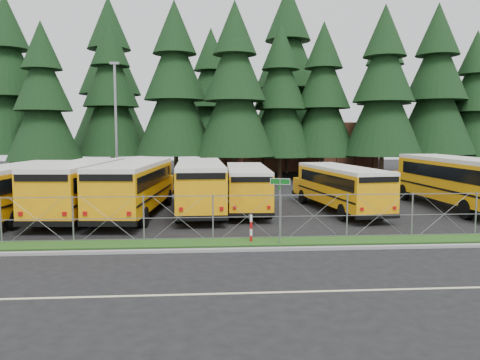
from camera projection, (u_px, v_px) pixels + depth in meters
name	position (u px, v px, depth m)	size (l,w,h in m)	color
ground	(298.00, 233.00, 21.85)	(120.00, 120.00, 0.00)	black
curb	(313.00, 248.00, 18.77)	(50.00, 0.25, 0.12)	gray
grass_verge	(306.00, 241.00, 20.16)	(50.00, 1.40, 0.06)	#1A4915
road_lane_line	(351.00, 290.00, 13.91)	(50.00, 0.12, 0.01)	beige
chainlink_fence	(303.00, 216.00, 20.76)	(44.00, 0.10, 2.00)	gray
brick_building	(284.00, 146.00, 61.68)	(22.00, 10.00, 6.00)	brown
bus_0	(22.00, 191.00, 25.77)	(2.66, 11.28, 2.96)	#FFB108
bus_1	(82.00, 189.00, 26.39)	(2.75, 11.64, 3.05)	#FFB108
bus_2	(135.00, 189.00, 26.45)	(2.75, 11.66, 3.06)	#FFB108
bus_3	(200.00, 187.00, 27.74)	(2.69, 11.41, 2.99)	#FFB108
bus_4	(247.00, 188.00, 28.39)	(2.40, 10.18, 2.67)	#FFB108
bus_6	(339.00, 189.00, 27.90)	(2.44, 10.35, 2.71)	#FFB108
bus_east	(453.00, 183.00, 28.83)	(2.88, 12.21, 3.20)	#FFB108
street_sign	(280.00, 197.00, 19.41)	(0.79, 0.52, 2.81)	gray
striped_bollard	(251.00, 229.00, 19.99)	(0.11, 0.11, 1.20)	#B20C0C
light_standard	(116.00, 123.00, 36.56)	(0.70, 0.35, 10.14)	gray
conifer_0	(8.00, 88.00, 45.73)	(8.19, 8.19, 18.12)	black
conifer_1	(43.00, 103.00, 42.71)	(6.70, 6.70, 14.82)	black
conifer_2	(111.00, 99.00, 47.79)	(7.35, 7.35, 16.25)	black
conifer_3	(175.00, 92.00, 45.20)	(7.85, 7.85, 17.36)	black
conifer_4	(235.00, 92.00, 44.10)	(7.70, 7.70, 17.02)	black
conifer_5	(280.00, 102.00, 47.01)	(7.05, 7.05, 15.59)	black
conifer_6	(323.00, 101.00, 47.37)	(7.17, 7.17, 15.85)	black
conifer_7	(383.00, 94.00, 45.21)	(7.68, 7.68, 16.98)	black
conifer_8	(436.00, 92.00, 47.31)	(7.98, 7.98, 17.66)	black
conifer_9	(475.00, 105.00, 48.51)	(6.88, 6.88, 15.21)	black
conifer_10	(110.00, 86.00, 53.32)	(9.05, 9.05, 20.01)	black
conifer_11	(211.00, 101.00, 56.27)	(7.76, 7.76, 17.17)	black
conifer_12	(287.00, 80.00, 54.42)	(9.80, 9.80, 21.68)	black
conifer_13	(384.00, 97.00, 53.79)	(7.98, 7.98, 17.64)	black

